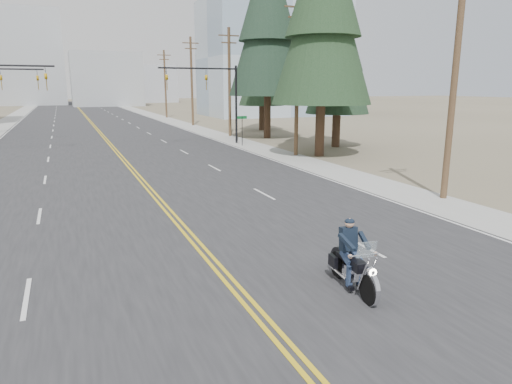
% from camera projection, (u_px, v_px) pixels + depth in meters
% --- Properties ---
extents(ground_plane, '(400.00, 400.00, 0.00)m').
position_uv_depth(ground_plane, '(276.00, 336.00, 9.65)').
color(ground_plane, '#776D56').
rests_on(ground_plane, ground).
extents(road, '(20.00, 200.00, 0.01)m').
position_uv_depth(road, '(89.00, 120.00, 72.52)').
color(road, '#303033').
rests_on(road, ground).
extents(sidewalk_left, '(3.00, 200.00, 0.01)m').
position_uv_depth(sidewalk_left, '(7.00, 122.00, 68.18)').
color(sidewalk_left, '#A5A5A0').
rests_on(sidewalk_left, ground).
extents(sidewalk_right, '(3.00, 200.00, 0.01)m').
position_uv_depth(sidewalk_right, '(161.00, 118.00, 76.86)').
color(sidewalk_right, '#A5A5A0').
rests_on(sidewalk_right, ground).
extents(traffic_mast_right, '(7.10, 0.26, 7.00)m').
position_uv_depth(traffic_mast_right, '(215.00, 89.00, 40.66)').
color(traffic_mast_right, black).
rests_on(traffic_mast_right, ground).
extents(street_sign, '(0.90, 0.06, 2.62)m').
position_uv_depth(street_sign, '(242.00, 125.00, 40.26)').
color(street_sign, black).
rests_on(street_sign, ground).
extents(utility_pole_a, '(2.20, 0.30, 11.00)m').
position_uv_depth(utility_pole_a, '(455.00, 73.00, 20.25)').
color(utility_pole_a, brown).
rests_on(utility_pole_a, ground).
extents(utility_pole_b, '(2.20, 0.30, 11.50)m').
position_uv_depth(utility_pole_b, '(297.00, 75.00, 33.67)').
color(utility_pole_b, brown).
rests_on(utility_pole_b, ground).
extents(utility_pole_c, '(2.20, 0.30, 11.00)m').
position_uv_depth(utility_pole_c, '(229.00, 81.00, 47.20)').
color(utility_pole_c, brown).
rests_on(utility_pole_c, ground).
extents(utility_pole_d, '(2.20, 0.30, 11.50)m').
position_uv_depth(utility_pole_d, '(192.00, 80.00, 60.61)').
color(utility_pole_d, brown).
rests_on(utility_pole_d, ground).
extents(utility_pole_e, '(2.20, 0.30, 11.00)m').
position_uv_depth(utility_pole_e, '(165.00, 83.00, 75.94)').
color(utility_pole_e, brown).
rests_on(utility_pole_e, ground).
extents(glass_building, '(24.00, 16.00, 20.00)m').
position_uv_depth(glass_building, '(272.00, 59.00, 82.33)').
color(glass_building, '#9EB5CC').
rests_on(glass_building, ground).
extents(haze_bldg_b, '(18.00, 14.00, 14.00)m').
position_uv_depth(haze_bldg_b, '(106.00, 80.00, 123.35)').
color(haze_bldg_b, '#ADB2B7').
rests_on(haze_bldg_b, ground).
extents(haze_bldg_c, '(16.00, 12.00, 18.00)m').
position_uv_depth(haze_bldg_c, '(236.00, 72.00, 121.50)').
color(haze_bldg_c, '#B7BCC6').
rests_on(haze_bldg_c, ground).
extents(haze_bldg_d, '(20.00, 15.00, 26.00)m').
position_uv_depth(haze_bldg_d, '(25.00, 58.00, 127.93)').
color(haze_bldg_d, '#ADB2B7').
rests_on(haze_bldg_d, ground).
extents(haze_bldg_e, '(14.00, 14.00, 12.00)m').
position_uv_depth(haze_bldg_e, '(153.00, 84.00, 152.45)').
color(haze_bldg_e, '#B7BCC6').
rests_on(haze_bldg_e, ground).
extents(motorcyclist, '(1.29, 2.46, 1.84)m').
position_uv_depth(motorcyclist, '(354.00, 256.00, 11.65)').
color(motorcyclist, black).
rests_on(motorcyclist, ground).
extents(conifer_near, '(7.32, 7.32, 19.39)m').
position_uv_depth(conifer_near, '(324.00, 0.00, 32.25)').
color(conifer_near, '#382619').
rests_on(conifer_near, ground).
extents(conifer_mid, '(5.42, 5.42, 14.46)m').
position_uv_depth(conifer_mid, '(339.00, 48.00, 38.11)').
color(conifer_mid, '#382619').
rests_on(conifer_mid, ground).
extents(conifer_tall, '(7.68, 7.68, 21.33)m').
position_uv_depth(conifer_tall, '(268.00, 11.00, 44.06)').
color(conifer_tall, '#382619').
rests_on(conifer_tall, ground).
extents(conifer_far, '(5.52, 5.52, 14.80)m').
position_uv_depth(conifer_far, '(262.00, 57.00, 53.37)').
color(conifer_far, '#382619').
rests_on(conifer_far, ground).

